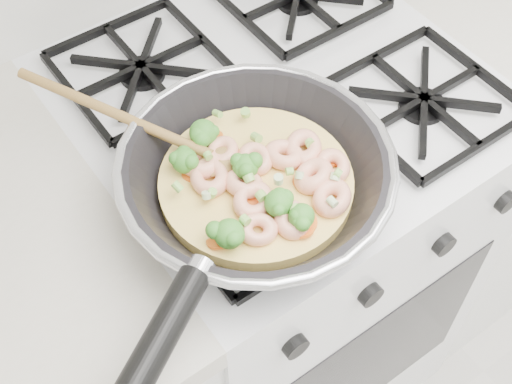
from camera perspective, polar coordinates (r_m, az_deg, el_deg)
stove at (r=1.41m, az=1.44°, el=-4.58°), size 0.60×0.60×0.92m
skillet at (r=0.87m, az=-0.20°, el=0.99°), size 0.50×0.50×0.09m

